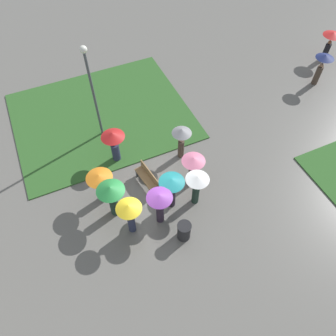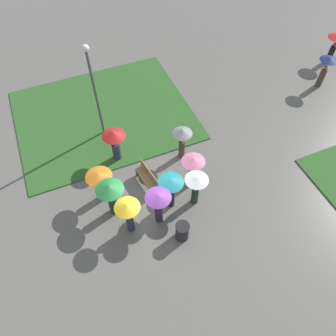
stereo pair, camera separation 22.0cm
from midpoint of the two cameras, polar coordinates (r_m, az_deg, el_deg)
name	(u,v)px [view 2 (the right image)]	position (r m, az deg, el deg)	size (l,w,h in m)	color
ground_plane	(151,203)	(14.69, -2.52, -6.19)	(90.00, 90.00, 0.00)	#66635E
lawn_patch_near	(104,114)	(18.57, -10.79, 9.15)	(7.78, 9.23, 0.06)	#2D5B26
park_bench	(148,177)	(14.92, -3.13, -1.63)	(1.58, 0.65, 0.90)	brown
lamp_post	(93,83)	(15.49, -12.50, 14.26)	(0.32, 0.32, 5.11)	#474C51
trash_bin	(182,231)	(13.51, 2.96, -10.98)	(0.59, 0.59, 0.93)	#232326
crowd_person_pink	(193,166)	(14.35, 4.80, 0.41)	(1.05, 1.05, 1.76)	#47382D
crowd_person_grey	(182,137)	(15.27, 2.91, 5.37)	(0.93, 0.93, 1.87)	#47382D
crowd_person_purple	(158,202)	(13.07, -1.22, -6.01)	(1.06, 1.06, 1.96)	#2D2333
crowd_person_white	(196,185)	(13.67, 5.38, -2.90)	(1.00, 1.00, 1.87)	#1E3328
crowd_person_green	(111,194)	(13.47, -9.50, -4.41)	(1.17, 1.17, 1.94)	#1E3328
crowd_person_yellow	(128,211)	(12.90, -6.50, -7.53)	(1.02, 1.02, 1.96)	#282D47
crowd_person_red	(114,140)	(15.36, -8.91, 4.86)	(1.11, 1.11, 1.87)	#282D47
crowd_person_orange	(100,181)	(14.11, -11.31, -2.22)	(1.12, 1.12, 1.75)	#1E3328
crowd_person_teal	(171,186)	(13.48, 0.96, -3.24)	(1.08, 1.08, 1.93)	#2D2333
lone_walker_mid_plaza	(336,42)	(23.78, 27.46, 18.89)	(1.19, 1.19, 1.84)	black
lone_walker_near_lawn	(326,66)	(21.37, 26.12, 15.60)	(1.03, 1.03, 1.95)	#47382D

